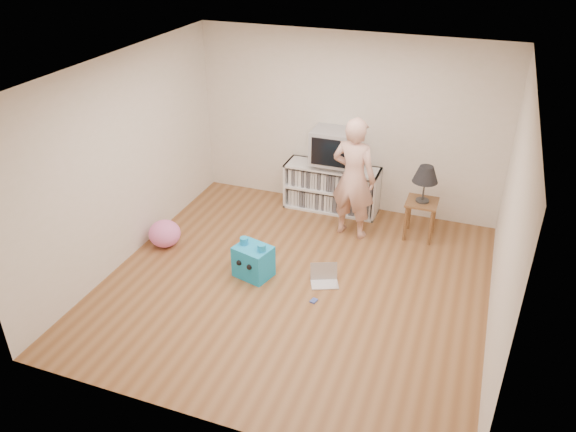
% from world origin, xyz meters
% --- Properties ---
extents(ground, '(4.50, 4.50, 0.00)m').
position_xyz_m(ground, '(0.00, 0.00, 0.00)').
color(ground, brown).
rests_on(ground, ground).
extents(walls, '(4.52, 4.52, 2.60)m').
position_xyz_m(walls, '(0.00, 0.00, 1.30)').
color(walls, silver).
rests_on(walls, ground).
extents(ceiling, '(4.50, 4.50, 0.01)m').
position_xyz_m(ceiling, '(0.00, 0.00, 2.60)').
color(ceiling, white).
rests_on(ceiling, walls).
extents(media_unit, '(1.40, 0.45, 0.70)m').
position_xyz_m(media_unit, '(-0.14, 2.04, 0.35)').
color(media_unit, white).
rests_on(media_unit, ground).
extents(dvd_deck, '(0.45, 0.35, 0.07)m').
position_xyz_m(dvd_deck, '(-0.14, 2.02, 0.73)').
color(dvd_deck, gray).
rests_on(dvd_deck, media_unit).
extents(crt_tv, '(0.60, 0.53, 0.50)m').
position_xyz_m(crt_tv, '(-0.14, 2.02, 1.02)').
color(crt_tv, '#A2A2A7').
rests_on(crt_tv, dvd_deck).
extents(side_table, '(0.42, 0.42, 0.55)m').
position_xyz_m(side_table, '(1.24, 1.65, 0.42)').
color(side_table, brown).
rests_on(side_table, ground).
extents(table_lamp, '(0.34, 0.34, 0.52)m').
position_xyz_m(table_lamp, '(1.24, 1.65, 0.94)').
color(table_lamp, '#333333').
rests_on(table_lamp, side_table).
extents(person, '(0.68, 0.51, 1.71)m').
position_xyz_m(person, '(0.33, 1.40, 0.85)').
color(person, '#E3AD9B').
rests_on(person, ground).
extents(laptop, '(0.41, 0.37, 0.23)m').
position_xyz_m(laptop, '(0.32, 0.15, 0.06)').
color(laptop, silver).
rests_on(laptop, ground).
extents(playing_cards, '(0.09, 0.10, 0.02)m').
position_xyz_m(playing_cards, '(0.33, -0.27, 0.01)').
color(playing_cards, '#4358B3').
rests_on(playing_cards, ground).
extents(plush_blue, '(0.51, 0.45, 0.50)m').
position_xyz_m(plush_blue, '(-0.54, -0.02, 0.21)').
color(plush_blue, '#1396D6').
rests_on(plush_blue, ground).
extents(plush_pink, '(0.44, 0.44, 0.36)m').
position_xyz_m(plush_pink, '(-1.95, 0.23, 0.18)').
color(plush_pink, pink).
rests_on(plush_pink, ground).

